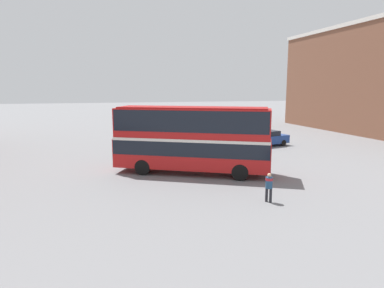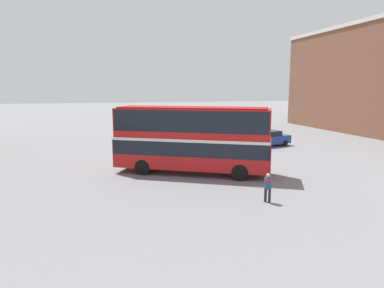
{
  "view_description": "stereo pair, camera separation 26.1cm",
  "coord_description": "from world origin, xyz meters",
  "px_view_note": "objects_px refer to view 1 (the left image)",
  "views": [
    {
      "loc": [
        -7.45,
        -23.13,
        5.98
      ],
      "look_at": [
        -1.12,
        -0.5,
        2.11
      ],
      "focal_mm": 32.0,
      "sensor_mm": 36.0,
      "label": 1
    },
    {
      "loc": [
        -7.2,
        -23.2,
        5.98
      ],
      "look_at": [
        -1.12,
        -0.5,
        2.11
      ],
      "focal_mm": 32.0,
      "sensor_mm": 36.0,
      "label": 2
    }
  ],
  "objects_px": {
    "double_decker_bus": "(192,136)",
    "parked_car_kerb_near": "(268,138)",
    "parked_car_side_street": "(215,132)",
    "pedestrian_foreground": "(269,184)",
    "parked_car_kerb_far": "(178,141)"
  },
  "relations": [
    {
      "from": "pedestrian_foreground",
      "to": "parked_car_side_street",
      "type": "relative_size",
      "value": 0.35
    },
    {
      "from": "parked_car_side_street",
      "to": "double_decker_bus",
      "type": "bearing_deg",
      "value": -105.94
    },
    {
      "from": "parked_car_kerb_far",
      "to": "parked_car_side_street",
      "type": "xyz_separation_m",
      "value": [
        5.88,
        5.61,
        -0.04
      ]
    },
    {
      "from": "double_decker_bus",
      "to": "pedestrian_foreground",
      "type": "relative_size",
      "value": 6.83
    },
    {
      "from": "parked_car_kerb_near",
      "to": "parked_car_kerb_far",
      "type": "height_order",
      "value": "parked_car_kerb_far"
    },
    {
      "from": "double_decker_bus",
      "to": "parked_car_kerb_far",
      "type": "xyz_separation_m",
      "value": [
        1.32,
        9.82,
        -1.85
      ]
    },
    {
      "from": "parked_car_kerb_near",
      "to": "pedestrian_foreground",
      "type": "bearing_deg",
      "value": -132.14
    },
    {
      "from": "double_decker_bus",
      "to": "pedestrian_foreground",
      "type": "bearing_deg",
      "value": -44.37
    },
    {
      "from": "double_decker_bus",
      "to": "parked_car_side_street",
      "type": "bearing_deg",
      "value": 92.88
    },
    {
      "from": "parked_car_kerb_near",
      "to": "parked_car_side_street",
      "type": "distance_m",
      "value": 7.33
    },
    {
      "from": "double_decker_bus",
      "to": "parked_car_kerb_near",
      "type": "height_order",
      "value": "double_decker_bus"
    },
    {
      "from": "double_decker_bus",
      "to": "pedestrian_foreground",
      "type": "height_order",
      "value": "double_decker_bus"
    },
    {
      "from": "parked_car_side_street",
      "to": "pedestrian_foreground",
      "type": "bearing_deg",
      "value": -93.39
    },
    {
      "from": "double_decker_bus",
      "to": "parked_car_side_street",
      "type": "xyz_separation_m",
      "value": [
        7.2,
        15.43,
        -1.9
      ]
    },
    {
      "from": "double_decker_bus",
      "to": "parked_car_kerb_near",
      "type": "xyz_separation_m",
      "value": [
        10.73,
        9.01,
        -1.88
      ]
    }
  ]
}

